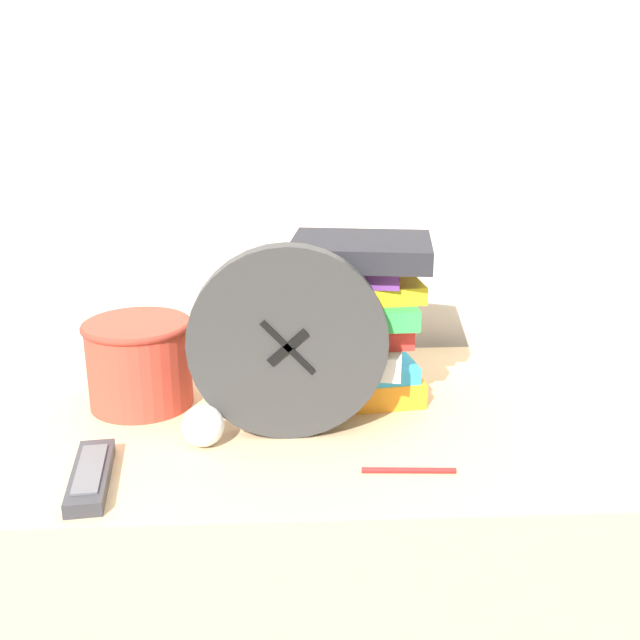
# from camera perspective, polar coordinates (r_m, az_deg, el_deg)

# --- Properties ---
(wall_back) EXTENTS (6.00, 0.04, 2.40)m
(wall_back) POSITION_cam_1_polar(r_m,az_deg,el_deg) (1.48, -3.98, 16.39)
(wall_back) COLOR beige
(wall_back) RESTS_ON ground_plane
(desk) EXTENTS (1.14, 0.61, 0.72)m
(desk) POSITION_cam_1_polar(r_m,az_deg,el_deg) (1.42, -3.47, -20.57)
(desk) COLOR tan
(desk) RESTS_ON ground_plane
(desk_clock) EXTENTS (0.30, 0.04, 0.30)m
(desk_clock) POSITION_cam_1_polar(r_m,az_deg,el_deg) (1.10, -2.47, -1.81)
(desk_clock) COLOR #333333
(desk_clock) RESTS_ON desk
(book_stack) EXTENTS (0.27, 0.22, 0.28)m
(book_stack) POSITION_cam_1_polar(r_m,az_deg,el_deg) (1.23, 2.14, 0.20)
(book_stack) COLOR orange
(book_stack) RESTS_ON desk
(basket) EXTENTS (0.18, 0.18, 0.14)m
(basket) POSITION_cam_1_polar(r_m,az_deg,el_deg) (1.27, -13.61, -2.99)
(basket) COLOR #C63D2D
(basket) RESTS_ON desk
(tv_remote) EXTENTS (0.07, 0.18, 0.02)m
(tv_remote) POSITION_cam_1_polar(r_m,az_deg,el_deg) (1.08, -17.07, -11.26)
(tv_remote) COLOR #333338
(tv_remote) RESTS_ON desk
(crumpled_paper_ball) EXTENTS (0.06, 0.06, 0.06)m
(crumpled_paper_ball) POSITION_cam_1_polar(r_m,az_deg,el_deg) (1.13, -8.89, -7.96)
(crumpled_paper_ball) COLOR white
(crumpled_paper_ball) RESTS_ON desk
(pen) EXTENTS (0.13, 0.02, 0.01)m
(pen) POSITION_cam_1_polar(r_m,az_deg,el_deg) (1.06, 6.78, -11.30)
(pen) COLOR #B21E1E
(pen) RESTS_ON desk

